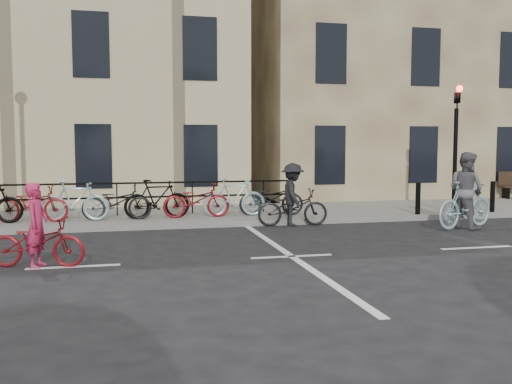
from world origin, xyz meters
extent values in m
plane|color=black|center=(0.00, 0.00, 0.00)|extent=(120.00, 120.00, 0.00)
cube|color=slate|center=(-4.00, 6.00, 0.07)|extent=(46.00, 4.00, 0.15)
cube|color=#826D4E|center=(9.00, 13.00, 6.15)|extent=(14.00, 10.00, 12.00)
cylinder|color=black|center=(6.20, 4.35, 1.65)|extent=(0.12, 0.12, 3.00)
imported|color=black|center=(6.20, 4.35, 3.60)|extent=(0.15, 0.18, 0.90)
sphere|color=#FF0C05|center=(6.20, 4.23, 3.70)|extent=(0.18, 0.18, 0.18)
cylinder|color=black|center=(5.00, 4.25, 0.60)|extent=(0.14, 0.14, 0.90)
cylinder|color=black|center=(7.40, 4.25, 0.60)|extent=(0.14, 0.14, 0.90)
cube|color=black|center=(10.40, 7.65, 0.35)|extent=(0.06, 0.38, 0.40)
cube|color=black|center=(-3.30, 5.90, 0.62)|extent=(10.40, 0.04, 0.95)
imported|color=maroon|center=(-5.40, 5.00, 0.62)|extent=(1.80, 0.63, 0.95)
imported|color=#9AC5CA|center=(-4.35, 5.00, 0.68)|extent=(1.75, 0.49, 1.05)
imported|color=black|center=(-3.30, 5.00, 0.62)|extent=(1.80, 0.63, 0.95)
imported|color=black|center=(-2.25, 5.00, 0.68)|extent=(1.75, 0.49, 1.05)
imported|color=maroon|center=(-1.20, 5.00, 0.62)|extent=(1.80, 0.63, 0.95)
imported|color=#9AC5CA|center=(-0.15, 5.00, 0.68)|extent=(1.75, 0.49, 1.05)
imported|color=black|center=(0.90, 5.00, 0.62)|extent=(1.80, 0.63, 0.95)
imported|color=maroon|center=(-4.60, 0.14, 0.44)|extent=(1.76, 0.96, 0.88)
imported|color=#BE214F|center=(-4.60, 0.14, 0.74)|extent=(0.47, 0.61, 1.49)
imported|color=#9AC5CA|center=(5.34, 2.46, 0.60)|extent=(2.08, 1.22, 1.21)
imported|color=#5D5D62|center=(5.34, 2.46, 0.97)|extent=(1.01, 1.14, 1.94)
imported|color=black|center=(1.19, 3.90, 0.49)|extent=(1.90, 0.81, 0.97)
imported|color=black|center=(1.19, 3.90, 0.82)|extent=(0.70, 1.11, 1.65)
camera|label=1|loc=(-3.12, -10.33, 2.19)|focal=40.00mm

